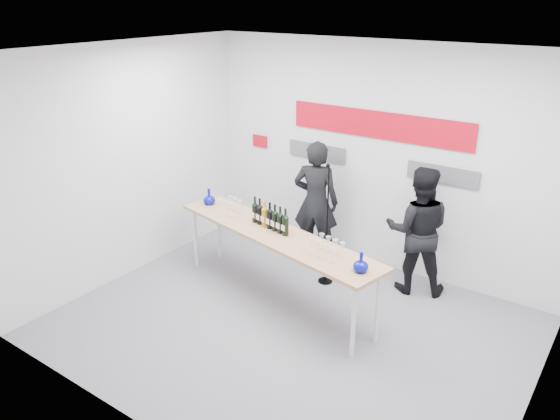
{
  "coord_description": "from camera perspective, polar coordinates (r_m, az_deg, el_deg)",
  "views": [
    {
      "loc": [
        2.93,
        -4.35,
        3.52
      ],
      "look_at": [
        -0.48,
        0.49,
        1.15
      ],
      "focal_mm": 35.0,
      "sensor_mm": 36.0,
      "label": 1
    }
  ],
  "objects": [
    {
      "name": "presenter_left",
      "position": [
        7.46,
        3.76,
        0.84
      ],
      "size": [
        0.72,
        0.58,
        1.71
      ],
      "primitive_type": "imported",
      "rotation": [
        0.0,
        0.0,
        3.44
      ],
      "color": "black",
      "rests_on": "ground"
    },
    {
      "name": "glasses_left",
      "position": [
        6.97,
        -5.21,
        0.38
      ],
      "size": [
        0.29,
        0.26,
        0.18
      ],
      "color": "silver",
      "rests_on": "tasting_table"
    },
    {
      "name": "back_wall",
      "position": [
        7.28,
        10.06,
        5.35
      ],
      "size": [
        5.0,
        0.04,
        3.0
      ],
      "primitive_type": "cube",
      "color": "silver",
      "rests_on": "ground"
    },
    {
      "name": "signage",
      "position": [
        7.2,
        9.71,
        7.72
      ],
      "size": [
        3.38,
        0.02,
        0.79
      ],
      "color": "#B90719",
      "rests_on": "back_wall"
    },
    {
      "name": "mic_stand",
      "position": [
        6.99,
        4.86,
        -3.94
      ],
      "size": [
        0.19,
        0.19,
        1.62
      ],
      "rotation": [
        0.0,
        0.0,
        0.41
      ],
      "color": "black",
      "rests_on": "ground"
    },
    {
      "name": "ground",
      "position": [
        6.32,
        1.05,
        -12.06
      ],
      "size": [
        5.0,
        5.0,
        0.0
      ],
      "primitive_type": "plane",
      "color": "slate",
      "rests_on": "ground"
    },
    {
      "name": "decanter_left",
      "position": [
        7.3,
        -7.42,
        1.41
      ],
      "size": [
        0.16,
        0.16,
        0.21
      ],
      "primitive_type": null,
      "color": "#070C86",
      "rests_on": "tasting_table"
    },
    {
      "name": "decanter_right",
      "position": [
        5.57,
        8.46,
        -5.39
      ],
      "size": [
        0.16,
        0.16,
        0.21
      ],
      "primitive_type": null,
      "color": "#070C86",
      "rests_on": "tasting_table"
    },
    {
      "name": "presenter_right",
      "position": [
        6.88,
        14.18,
        -2.08
      ],
      "size": [
        0.97,
        0.88,
        1.63
      ],
      "primitive_type": "imported",
      "rotation": [
        0.0,
        0.0,
        3.54
      ],
      "color": "black",
      "rests_on": "ground"
    },
    {
      "name": "glasses_right",
      "position": [
        5.85,
        4.9,
        -3.98
      ],
      "size": [
        0.39,
        0.28,
        0.18
      ],
      "color": "silver",
      "rests_on": "tasting_table"
    },
    {
      "name": "wine_bottles",
      "position": [
        6.47,
        -1.07,
        -0.57
      ],
      "size": [
        0.62,
        0.2,
        0.33
      ],
      "rotation": [
        0.0,
        0.0,
        -0.21
      ],
      "color": "black",
      "rests_on": "tasting_table"
    },
    {
      "name": "tasting_table",
      "position": [
        6.44,
        -0.51,
        -2.95
      ],
      "size": [
        3.03,
        1.19,
        0.89
      ],
      "rotation": [
        0.0,
        0.0,
        -0.21
      ],
      "color": "tan",
      "rests_on": "ground"
    }
  ]
}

